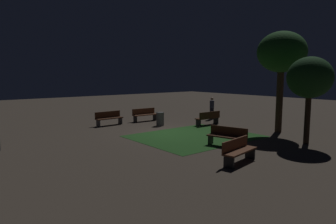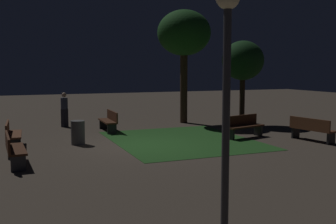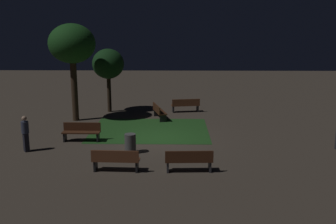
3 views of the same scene
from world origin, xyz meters
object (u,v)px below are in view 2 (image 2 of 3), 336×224
Objects in this scene: bench_lawn_edge at (311,129)px; trash_bin at (78,133)px; bench_front_left at (13,148)px; bench_corner at (243,125)px; bench_front_right at (12,134)px; tree_tall_center at (243,61)px; pedestrian at (64,109)px; bench_path_side at (109,120)px; tree_lawn_side at (184,34)px; lamp_post_near_wall at (227,68)px.

trash_bin is (-2.63, -8.21, -0.05)m from bench_lawn_edge.
bench_front_left is 0.98× the size of bench_corner.
tree_tall_center is at bearing 100.74° from bench_front_right.
pedestrian reaches higher than bench_front_left.
bench_path_side is at bearing -92.21° from tree_tall_center.
tree_tall_center reaches higher than bench_path_side.
pedestrian reaches higher than bench_front_right.
pedestrian is (-5.59, -6.15, 0.37)m from bench_corner.
tree_lawn_side is 6.49× the size of trash_bin.
bench_front_right is at bearing 180.00° from bench_front_left.
bench_front_left is at bearing -41.80° from trash_bin.
lamp_post_near_wall is at bearing 4.48° from trash_bin.
tree_lawn_side is at bearing -160.46° from bench_lawn_edge.
bench_lawn_edge is at bearing 89.11° from bench_front_left.
bench_front_right and bench_front_left have the same top height.
lamp_post_near_wall reaches higher than pedestrian.
bench_path_side is (-5.01, 3.97, 0.00)m from bench_front_left.
tree_lawn_side is at bearing -175.32° from bench_corner.
lamp_post_near_wall reaches higher than bench_front_right.
bench_front_left is 0.33× the size of tree_lawn_side.
tree_tall_center is 0.72× the size of tree_lawn_side.
bench_front_left is at bearing -18.37° from pedestrian.
lamp_post_near_wall is (13.07, -5.18, -1.66)m from tree_lawn_side.
bench_front_left is 7.47m from pedestrian.
pedestrian is (-7.08, 2.35, 0.37)m from bench_front_left.
bench_lawn_edge is 0.46× the size of tree_tall_center.
bench_front_left is 0.45× the size of tree_tall_center.
bench_corner is 4.62m from tree_tall_center.
trash_bin is at bearing -74.55° from tree_tall_center.
tree_tall_center is at bearing 74.11° from pedestrian.
trash_bin is at bearing -1.79° from pedestrian.
bench_lawn_edge is at bearing 131.20° from lamp_post_near_wall.
tree_tall_center reaches higher than bench_front_right.
bench_front_right is 2.23m from trash_bin.
bench_path_side is (-2.24, 3.97, 0.00)m from bench_front_right.
bench_path_side is 3.10m from trash_bin.
pedestrian is at bearing -141.90° from bench_path_side.
pedestrian is at bearing -132.24° from bench_corner.
bench_front_right is 0.46× the size of lamp_post_near_wall.
bench_front_left and bench_path_side have the same top height.
tree_tall_center is 2.51× the size of pedestrian.
bench_front_left is at bearing -80.04° from bench_corner.
bench_front_left reaches higher than trash_bin.
lamp_post_near_wall is (6.56, -7.49, 2.24)m from bench_lawn_edge.
tree_tall_center is (0.25, 6.53, 2.58)m from bench_path_side.
bench_lawn_edge and bench_corner have the same top height.
bench_front_left is 6.40m from bench_path_side.
bench_path_side is at bearing 141.60° from bench_front_left.
tree_tall_center is (-3.27, 2.00, 2.58)m from bench_corner.
bench_path_side is 8.27m from bench_lawn_edge.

